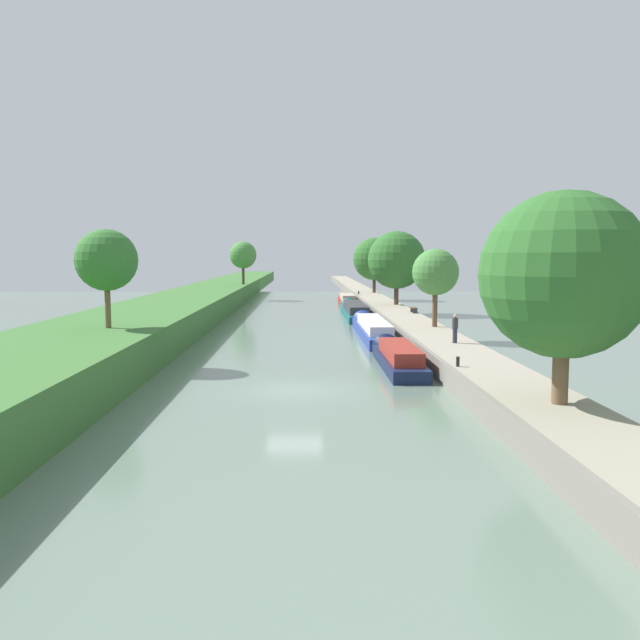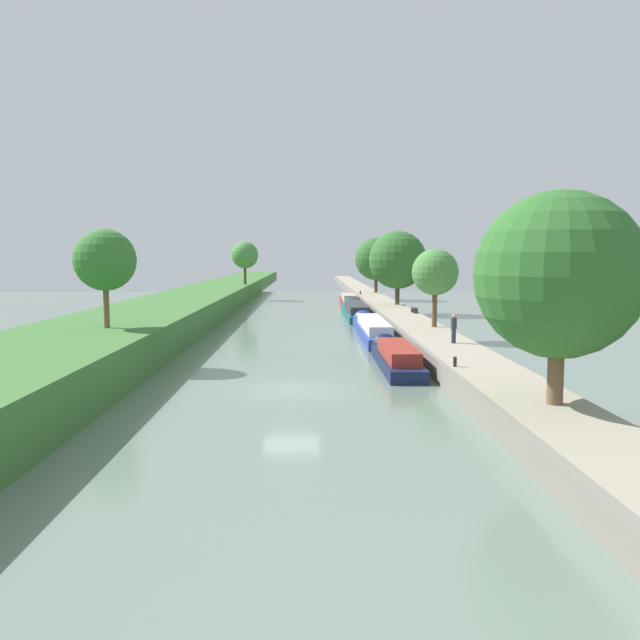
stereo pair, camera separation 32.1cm
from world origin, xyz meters
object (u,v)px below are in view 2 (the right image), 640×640
(narrowboat_navy, at_px, (395,357))
(narrowboat_blue, at_px, (372,328))
(narrowboat_teal, at_px, (355,310))
(mooring_bollard_near, at_px, (455,362))
(mooring_bollard_far, at_px, (360,293))
(person_walking, at_px, (454,328))
(park_bench, at_px, (414,309))
(narrowboat_red, at_px, (348,300))

(narrowboat_navy, height_order, narrowboat_blue, narrowboat_blue)
(narrowboat_teal, bearing_deg, narrowboat_blue, -89.60)
(mooring_bollard_near, distance_m, mooring_bollard_far, 54.80)
(person_walking, bearing_deg, park_bench, 87.29)
(narrowboat_navy, relative_size, park_bench, 6.92)
(narrowboat_teal, xyz_separation_m, narrowboat_red, (0.21, 14.55, -0.00))
(narrowboat_teal, distance_m, mooring_bollard_near, 35.88)
(narrowboat_navy, height_order, person_walking, person_walking)
(narrowboat_red, bearing_deg, narrowboat_navy, -90.15)
(mooring_bollard_far, height_order, park_bench, park_bench)
(mooring_bollard_near, bearing_deg, person_walking, 78.02)
(park_bench, bearing_deg, narrowboat_teal, 119.91)
(narrowboat_blue, height_order, person_walking, person_walking)
(person_walking, distance_m, mooring_bollard_far, 46.88)
(narrowboat_blue, relative_size, person_walking, 9.56)
(mooring_bollard_far, bearing_deg, mooring_bollard_near, -90.00)
(narrowboat_teal, height_order, mooring_bollard_far, mooring_bollard_far)
(narrowboat_red, bearing_deg, mooring_bollard_far, 67.99)
(person_walking, bearing_deg, narrowboat_teal, 97.56)
(narrowboat_blue, bearing_deg, person_walking, -72.70)
(narrowboat_blue, height_order, park_bench, park_bench)
(narrowboat_blue, bearing_deg, narrowboat_navy, -90.05)
(mooring_bollard_near, bearing_deg, narrowboat_red, 92.04)
(person_walking, relative_size, mooring_bollard_near, 3.69)
(narrowboat_blue, bearing_deg, narrowboat_red, 89.81)
(narrowboat_blue, height_order, mooring_bollard_far, mooring_bollard_far)
(narrowboat_teal, distance_m, mooring_bollard_far, 19.10)
(person_walking, bearing_deg, narrowboat_red, 94.69)
(narrowboat_teal, bearing_deg, narrowboat_red, 89.15)
(person_walking, xyz_separation_m, mooring_bollard_near, (-1.69, -7.96, -0.65))
(person_walking, bearing_deg, narrowboat_blue, 107.30)
(narrowboat_blue, xyz_separation_m, mooring_bollard_far, (1.89, 35.34, 0.66))
(narrowboat_blue, relative_size, mooring_bollard_far, 35.25)
(narrowboat_red, bearing_deg, narrowboat_blue, -90.19)
(narrowboat_red, distance_m, mooring_bollard_near, 50.41)
(park_bench, bearing_deg, person_walking, -92.71)
(narrowboat_teal, xyz_separation_m, mooring_bollard_near, (2.01, -35.82, 0.67))
(mooring_bollard_near, relative_size, park_bench, 0.30)
(narrowboat_teal, relative_size, mooring_bollard_far, 36.34)
(narrowboat_navy, bearing_deg, park_bench, 78.23)
(narrowboat_red, xyz_separation_m, park_bench, (4.42, -22.60, 0.80))
(narrowboat_teal, distance_m, narrowboat_red, 14.55)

